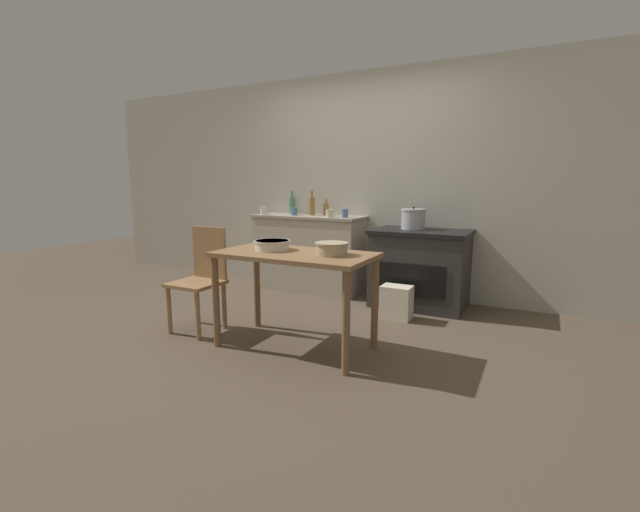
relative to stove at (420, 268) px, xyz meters
The scene contains 17 objects.
ground_plane 1.52m from the stove, 122.70° to the right, with size 14.00×14.00×0.00m, color brown.
wall_back 1.23m from the stove, 155.68° to the left, with size 8.00×0.07×2.55m.
counter_cabinet 1.39m from the stove, behind, with size 1.36×0.52×0.91m.
stove is the anchor object (origin of this frame).
work_table 1.73m from the stove, 109.35° to the right, with size 1.22×0.64×0.76m.
chair 2.23m from the stove, 133.18° to the right, with size 0.40×0.40×0.91m.
flour_sack 0.60m from the stove, 98.03° to the right, with size 0.29×0.20×0.32m, color beige.
stock_pot 0.52m from the stove, 167.03° to the left, with size 0.26×0.26×0.24m.
mixing_bowl_large 1.82m from the stove, 116.38° to the right, with size 0.29×0.29×0.08m.
mixing_bowl_small 1.66m from the stove, 99.48° to the right, with size 0.26×0.26×0.09m.
bottle_far_left 1.52m from the stove, behind, with size 0.07×0.07×0.29m.
bottle_left 1.35m from the stove, behind, with size 0.07×0.07×0.20m.
bottle_mid_left 1.85m from the stove, behind, with size 0.07×0.07×0.29m.
cup_center_left 1.65m from the stove, behind, with size 0.08×0.08×0.09m, color #4C6B99.
cup_center 1.03m from the stove, behind, with size 0.07×0.07×0.10m, color #4C6B99.
cup_center_right 1.99m from the stove, behind, with size 0.08×0.08×0.10m, color silver.
cup_mid_right 1.17m from the stove, behind, with size 0.08×0.08×0.09m, color beige.
Camera 1 is at (1.90, -3.17, 1.29)m, focal length 24.00 mm.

